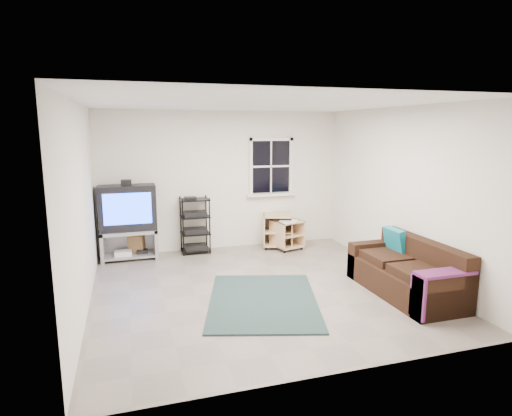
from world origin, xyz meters
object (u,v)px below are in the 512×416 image
object	(u,v)px
side_table_left	(277,229)
side_table_right	(286,232)
av_rack	(195,229)
tv_unit	(128,216)
sofa	(407,274)

from	to	relation	value
side_table_left	side_table_right	world-z (taller)	side_table_left
side_table_left	av_rack	bearing A→B (deg)	178.52
tv_unit	av_rack	distance (m)	1.22
side_table_left	sofa	world-z (taller)	sofa
side_table_left	tv_unit	bearing A→B (deg)	-179.77
side_table_left	side_table_right	distance (m)	0.22
av_rack	side_table_left	distance (m)	1.60
side_table_right	side_table_left	bearing A→B (deg)	119.23
av_rack	side_table_right	bearing A→B (deg)	-7.82
av_rack	sofa	distance (m)	3.81
tv_unit	av_rack	size ratio (longest dim) A/B	1.35
av_rack	tv_unit	bearing A→B (deg)	-177.45
side_table_right	sofa	size ratio (longest dim) A/B	0.34
av_rack	side_table_right	distance (m)	1.73
side_table_right	tv_unit	bearing A→B (deg)	176.38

